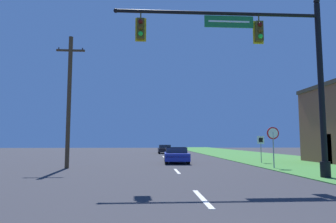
{
  "coord_description": "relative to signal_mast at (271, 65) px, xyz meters",
  "views": [
    {
      "loc": [
        -1.53,
        -2.75,
        1.63
      ],
      "look_at": [
        0.0,
        22.08,
        4.15
      ],
      "focal_mm": 32.0,
      "sensor_mm": 36.0,
      "label": 1
    }
  ],
  "objects": [
    {
      "name": "route_sign_post",
      "position": [
        2.97,
        9.5,
        -3.65
      ],
      "size": [
        0.55,
        0.06,
        2.03
      ],
      "color": "gray",
      "rests_on": "grass_verge_right"
    },
    {
      "name": "grass_verge_right",
      "position": [
        6.42,
        19.54,
        -5.16
      ],
      "size": [
        10.0,
        110.0,
        0.04
      ],
      "color": "#428438",
      "rests_on": "ground"
    },
    {
      "name": "far_car",
      "position": [
        -3.47,
        29.02,
        -4.57
      ],
      "size": [
        1.82,
        4.57,
        1.19
      ],
      "color": "black",
      "rests_on": "ground"
    },
    {
      "name": "road_center_line",
      "position": [
        -4.08,
        11.54,
        -5.17
      ],
      "size": [
        0.16,
        34.8,
        0.01
      ],
      "color": "silver",
      "rests_on": "ground"
    },
    {
      "name": "car_ahead",
      "position": [
        -3.52,
        10.22,
        -4.57
      ],
      "size": [
        1.99,
        4.33,
        1.19
      ],
      "color": "black",
      "rests_on": "ground"
    },
    {
      "name": "stop_sign",
      "position": [
        2.03,
        4.92,
        -3.31
      ],
      "size": [
        0.76,
        0.07,
        2.5
      ],
      "color": "gray",
      "rests_on": "grass_verge_right"
    },
    {
      "name": "utility_pole_near",
      "position": [
        -10.71,
        5.88,
        -0.83
      ],
      "size": [
        1.8,
        0.26,
        8.38
      ],
      "color": "#4C3823",
      "rests_on": "ground"
    },
    {
      "name": "signal_mast",
      "position": [
        0.0,
        0.0,
        0.0
      ],
      "size": [
        9.83,
        0.47,
        8.42
      ],
      "color": "black",
      "rests_on": "grass_verge_right"
    }
  ]
}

